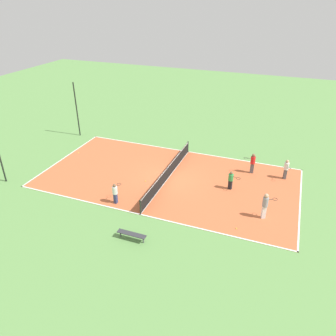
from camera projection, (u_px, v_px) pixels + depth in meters
ground_plane at (168, 178)px, 25.75m from camera, size 80.00×80.00×0.00m
court_surface at (168, 178)px, 25.75m from camera, size 10.37×19.74×0.02m
tennis_net at (168, 172)px, 25.49m from camera, size 10.17×0.10×1.05m
bench at (132, 234)px, 19.18m from camera, size 0.36×1.80×0.45m
player_coach_red at (253, 162)px, 26.01m from camera, size 0.57×0.99×1.69m
player_far_white at (115, 192)px, 22.30m from camera, size 0.93×0.36×1.52m
player_baseline_gray at (265, 204)px, 20.68m from camera, size 0.71×0.98×1.84m
player_near_white at (286, 168)px, 25.21m from camera, size 0.99×0.59×1.62m
player_far_green at (231, 179)px, 23.92m from camera, size 0.62×0.99×1.45m
tennis_ball_far_baseline at (236, 228)px, 20.19m from camera, size 0.07×0.07×0.07m
tennis_ball_right_alley at (145, 181)px, 25.24m from camera, size 0.07×0.07×0.07m
tennis_ball_midcourt at (78, 153)px, 29.70m from camera, size 0.07×0.07×0.07m
fence_post_back_right at (77, 110)px, 32.18m from camera, size 0.12×0.12×5.39m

